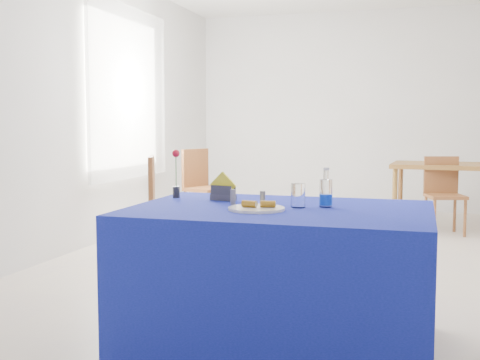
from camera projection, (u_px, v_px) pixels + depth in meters
name	position (u px, v px, depth m)	size (l,w,h in m)	color
floor	(340.00, 264.00, 5.23)	(7.00, 7.00, 0.00)	#C1B0A0
room_shell	(343.00, 60.00, 5.07)	(7.00, 7.00, 7.00)	silver
window_pane	(124.00, 93.00, 6.56)	(0.04, 1.50, 1.60)	white
curtain	(130.00, 93.00, 6.54)	(0.04, 1.75, 1.85)	white
plate	(256.00, 209.00, 3.15)	(0.30, 0.30, 0.01)	silver
drinking_glass	(298.00, 196.00, 3.24)	(0.08, 0.08, 0.13)	white
salt_shaker	(233.00, 197.00, 3.37)	(0.03, 0.03, 0.09)	slate
pepper_shaker	(263.00, 199.00, 3.28)	(0.03, 0.03, 0.09)	slate
blue_table	(279.00, 276.00, 3.28)	(1.60, 1.10, 0.76)	navy
water_bottle	(326.00, 194.00, 3.27)	(0.07, 0.07, 0.21)	white
napkin_holder	(223.00, 192.00, 3.55)	(0.16, 0.10, 0.17)	#3C3B41
rose_vase	(176.00, 175.00, 3.67)	(0.05, 0.05, 0.30)	#222227
oak_table	(451.00, 170.00, 7.01)	(1.38, 0.93, 0.76)	brown
chair_bg_left	(443.00, 189.00, 6.67)	(0.47, 0.47, 0.85)	brown
chair_win_a	(163.00, 199.00, 5.49)	(0.54, 0.54, 0.92)	brown
chair_win_b	(202.00, 182.00, 7.06)	(0.54, 0.54, 0.92)	brown
banana_pieces	(259.00, 204.00, 3.15)	(0.18, 0.08, 0.04)	gold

